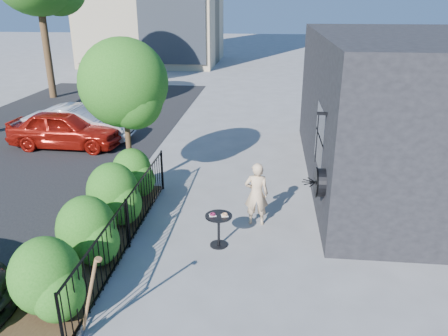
# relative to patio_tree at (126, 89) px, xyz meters

# --- Properties ---
(ground) EXTENTS (120.00, 120.00, 0.00)m
(ground) POSITION_rel_patio_tree_xyz_m (2.24, -2.76, -2.76)
(ground) COLOR gray
(ground) RESTS_ON ground
(shop_building) EXTENTS (6.22, 9.00, 4.00)m
(shop_building) POSITION_rel_patio_tree_xyz_m (7.73, 1.74, -0.76)
(shop_building) COLOR black
(shop_building) RESTS_ON ground
(fence) EXTENTS (0.05, 6.05, 1.10)m
(fence) POSITION_rel_patio_tree_xyz_m (0.74, -2.76, -2.20)
(fence) COLOR black
(fence) RESTS_ON ground
(planting_bed) EXTENTS (1.30, 6.00, 0.08)m
(planting_bed) POSITION_rel_patio_tree_xyz_m (0.04, -2.76, -2.72)
(planting_bed) COLOR #382616
(planting_bed) RESTS_ON ground
(shrubs) EXTENTS (1.10, 5.60, 1.24)m
(shrubs) POSITION_rel_patio_tree_xyz_m (0.14, -2.66, -2.06)
(shrubs) COLOR #1F6216
(shrubs) RESTS_ON ground
(patio_tree) EXTENTS (2.20, 2.20, 3.94)m
(patio_tree) POSITION_rel_patio_tree_xyz_m (0.00, 0.00, 0.00)
(patio_tree) COLOR #3F2B19
(patio_tree) RESTS_ON ground
(cafe_table) EXTENTS (0.56, 0.56, 0.75)m
(cafe_table) POSITION_rel_patio_tree_xyz_m (2.58, -2.50, -2.28)
(cafe_table) COLOR black
(cafe_table) RESTS_ON ground
(woman) EXTENTS (0.55, 0.37, 1.48)m
(woman) POSITION_rel_patio_tree_xyz_m (3.31, -1.45, -2.02)
(woman) COLOR #DAB68D
(woman) RESTS_ON ground
(shovel) EXTENTS (0.50, 0.19, 1.47)m
(shovel) POSITION_rel_patio_tree_xyz_m (0.98, -5.36, -2.12)
(shovel) COLOR brown
(shovel) RESTS_ON ground
(car_red) EXTENTS (3.88, 1.65, 1.31)m
(car_red) POSITION_rel_patio_tree_xyz_m (-3.42, 3.41, -2.11)
(car_red) COLOR #99150C
(car_red) RESTS_ON ground
(car_silver) EXTENTS (3.82, 1.35, 1.26)m
(car_silver) POSITION_rel_patio_tree_xyz_m (-3.28, 4.23, -2.14)
(car_silver) COLOR #B8B8BE
(car_silver) RESTS_ON ground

